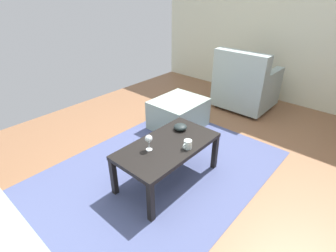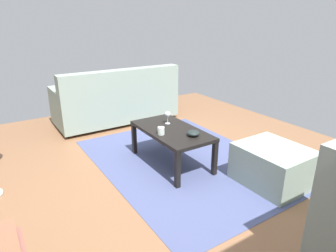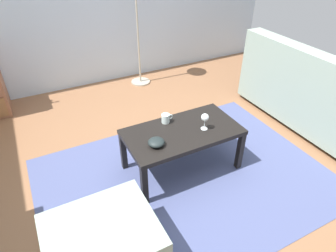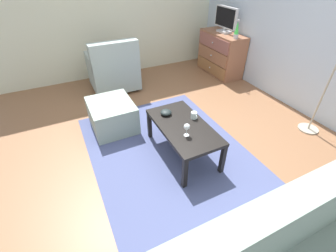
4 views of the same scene
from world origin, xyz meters
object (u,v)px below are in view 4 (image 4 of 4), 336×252
at_px(dresser, 221,54).
at_px(wine_glass, 187,127).
at_px(mug, 194,115).
at_px(ottoman, 112,115).
at_px(coffee_table, 183,129).
at_px(armchair, 114,70).
at_px(lava_lamp, 237,30).
at_px(bowl_decorative, 166,112).
at_px(tv, 226,19).

xyz_separation_m(dresser, wine_glass, (2.11, -2.03, 0.14)).
bearing_deg(dresser, mug, -43.91).
distance_m(wine_glass, ottoman, 1.32).
height_order(coffee_table, ottoman, coffee_table).
bearing_deg(armchair, coffee_table, 7.15).
distance_m(lava_lamp, ottoman, 2.74).
distance_m(dresser, bowl_decorative, 2.62).
xyz_separation_m(dresser, lava_lamp, (0.42, -0.04, 0.57)).
xyz_separation_m(mug, armchair, (-2.08, -0.46, -0.10)).
bearing_deg(bowl_decorative, dresser, 128.25).
relative_size(tv, coffee_table, 0.59).
bearing_deg(bowl_decorative, lava_lamp, 120.83).
bearing_deg(tv, ottoman, -69.36).
bearing_deg(wine_glass, ottoman, -153.00).
xyz_separation_m(tv, lava_lamp, (0.44, -0.07, -0.10)).
relative_size(dresser, lava_lamp, 3.15).
height_order(armchair, ottoman, armchair).
bearing_deg(coffee_table, mug, 111.05).
height_order(mug, bowl_decorative, mug).
distance_m(dresser, ottoman, 2.79).
height_order(lava_lamp, mug, lava_lamp).
distance_m(coffee_table, wine_glass, 0.26).
distance_m(tv, mug, 2.67).
height_order(wine_glass, mug, wine_glass).
bearing_deg(coffee_table, lava_lamp, 127.96).
bearing_deg(tv, mug, -43.94).
bearing_deg(armchair, ottoman, -17.27).
xyz_separation_m(tv, mug, (1.87, -1.80, -0.60)).
bearing_deg(mug, tv, 136.06).
bearing_deg(ottoman, tv, 110.64).
xyz_separation_m(dresser, armchair, (-0.24, -2.24, -0.04)).
xyz_separation_m(coffee_table, mug, (-0.07, 0.19, 0.10)).
bearing_deg(lava_lamp, dresser, 174.09).
xyz_separation_m(mug, bowl_decorative, (-0.23, -0.27, -0.01)).
bearing_deg(wine_glass, armchair, -175.02).
bearing_deg(coffee_table, tv, 134.31).
height_order(bowl_decorative, ottoman, bowl_decorative).
bearing_deg(bowl_decorative, ottoman, -139.36).
distance_m(mug, ottoman, 1.24).
relative_size(tv, mug, 5.36).
height_order(tv, lava_lamp, tv).
xyz_separation_m(dresser, tv, (-0.02, 0.02, 0.66)).
bearing_deg(ottoman, coffee_table, 34.19).
distance_m(coffee_table, mug, 0.22).
height_order(dresser, bowl_decorative, dresser).
distance_m(coffee_table, bowl_decorative, 0.32).
distance_m(coffee_table, armchair, 2.17).
xyz_separation_m(coffee_table, armchair, (-2.16, -0.27, -0.01)).
distance_m(dresser, tv, 0.67).
height_order(coffee_table, wine_glass, wine_glass).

